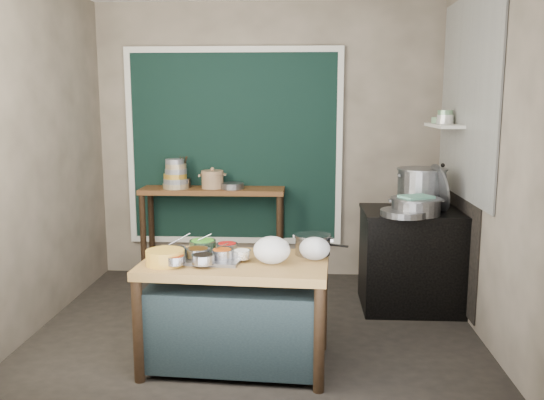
# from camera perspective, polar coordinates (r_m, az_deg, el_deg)

# --- Properties ---
(floor) EXTENTS (3.50, 3.00, 0.02)m
(floor) POSITION_cam_1_polar(r_m,az_deg,el_deg) (4.80, -1.51, -12.58)
(floor) COLOR black
(floor) RESTS_ON ground
(back_wall) EXTENTS (3.50, 0.02, 2.80)m
(back_wall) POSITION_cam_1_polar(r_m,az_deg,el_deg) (5.97, -0.39, 5.75)
(back_wall) COLOR gray
(back_wall) RESTS_ON floor
(left_wall) EXTENTS (0.02, 3.00, 2.80)m
(left_wall) POSITION_cam_1_polar(r_m,az_deg,el_deg) (4.93, -22.48, 4.19)
(left_wall) COLOR gray
(left_wall) RESTS_ON floor
(right_wall) EXTENTS (0.02, 3.00, 2.80)m
(right_wall) POSITION_cam_1_polar(r_m,az_deg,el_deg) (4.66, 20.57, 4.03)
(right_wall) COLOR gray
(right_wall) RESTS_ON floor
(curtain_panel) EXTENTS (2.10, 0.02, 1.90)m
(curtain_panel) POSITION_cam_1_polar(r_m,az_deg,el_deg) (5.96, -3.78, 5.25)
(curtain_panel) COLOR black
(curtain_panel) RESTS_ON back_wall
(curtain_frame) EXTENTS (2.22, 0.03, 2.02)m
(curtain_frame) POSITION_cam_1_polar(r_m,az_deg,el_deg) (5.95, -3.79, 5.24)
(curtain_frame) COLOR beige
(curtain_frame) RESTS_ON back_wall
(tile_panel) EXTENTS (0.02, 1.70, 1.70)m
(tile_panel) POSITION_cam_1_polar(r_m,az_deg,el_deg) (5.16, 18.78, 9.63)
(tile_panel) COLOR #B2B2AA
(tile_panel) RESTS_ON right_wall
(soot_patch) EXTENTS (0.01, 1.30, 1.30)m
(soot_patch) POSITION_cam_1_polar(r_m,az_deg,el_deg) (5.38, 17.88, -2.70)
(soot_patch) COLOR black
(soot_patch) RESTS_ON right_wall
(wall_shelf) EXTENTS (0.22, 0.70, 0.03)m
(wall_shelf) POSITION_cam_1_polar(r_m,az_deg,el_deg) (5.43, 16.72, 7.07)
(wall_shelf) COLOR beige
(wall_shelf) RESTS_ON right_wall
(prep_table) EXTENTS (1.29, 0.80, 0.75)m
(prep_table) POSITION_cam_1_polar(r_m,az_deg,el_deg) (4.04, -3.60, -11.12)
(prep_table) COLOR olive
(prep_table) RESTS_ON floor
(back_counter) EXTENTS (1.45, 0.40, 0.95)m
(back_counter) POSITION_cam_1_polar(r_m,az_deg,el_deg) (5.94, -5.83, -3.35)
(back_counter) COLOR brown
(back_counter) RESTS_ON floor
(stove_block) EXTENTS (0.90, 0.68, 0.85)m
(stove_block) POSITION_cam_1_polar(r_m,az_deg,el_deg) (5.26, 13.87, -5.86)
(stove_block) COLOR black
(stove_block) RESTS_ON floor
(stove_top) EXTENTS (0.92, 0.69, 0.03)m
(stove_top) POSITION_cam_1_polar(r_m,az_deg,el_deg) (5.16, 14.07, -1.15)
(stove_top) COLOR black
(stove_top) RESTS_ON stove_block
(condiment_tray) EXTENTS (0.53, 0.41, 0.02)m
(condiment_tray) POSITION_cam_1_polar(r_m,az_deg,el_deg) (3.96, -6.52, -5.73)
(condiment_tray) COLOR gray
(condiment_tray) RESTS_ON prep_table
(condiment_bowls) EXTENTS (0.61, 0.51, 0.07)m
(condiment_bowls) POSITION_cam_1_polar(r_m,az_deg,el_deg) (3.95, -6.83, -5.14)
(condiment_bowls) COLOR gray
(condiment_bowls) RESTS_ON condiment_tray
(yellow_basin) EXTENTS (0.33, 0.33, 0.10)m
(yellow_basin) POSITION_cam_1_polar(r_m,az_deg,el_deg) (3.88, -10.54, -5.60)
(yellow_basin) COLOR #BF7D3A
(yellow_basin) RESTS_ON prep_table
(saucepan) EXTENTS (0.35, 0.35, 0.14)m
(saucepan) POSITION_cam_1_polar(r_m,az_deg,el_deg) (4.06, 4.05, -4.42)
(saucepan) COLOR gray
(saucepan) RESTS_ON prep_table
(plastic_bag_a) EXTENTS (0.30, 0.27, 0.18)m
(plastic_bag_a) POSITION_cam_1_polar(r_m,az_deg,el_deg) (3.82, -0.02, -4.98)
(plastic_bag_a) COLOR white
(plastic_bag_a) RESTS_ON prep_table
(plastic_bag_b) EXTENTS (0.24, 0.21, 0.16)m
(plastic_bag_b) POSITION_cam_1_polar(r_m,az_deg,el_deg) (3.93, 4.25, -4.81)
(plastic_bag_b) COLOR white
(plastic_bag_b) RESTS_ON prep_table
(bowl_stack) EXTENTS (0.26, 0.26, 0.30)m
(bowl_stack) POSITION_cam_1_polar(r_m,az_deg,el_deg) (5.87, -9.55, 2.41)
(bowl_stack) COLOR tan
(bowl_stack) RESTS_ON back_counter
(utensil_cup) EXTENTS (0.20, 0.20, 0.10)m
(utensil_cup) POSITION_cam_1_polar(r_m,az_deg,el_deg) (5.90, -8.79, 1.69)
(utensil_cup) COLOR gray
(utensil_cup) RESTS_ON back_counter
(ceramic_crock) EXTENTS (0.30, 0.30, 0.16)m
(ceramic_crock) POSITION_cam_1_polar(r_m,az_deg,el_deg) (5.83, -5.92, 1.94)
(ceramic_crock) COLOR #9A7654
(ceramic_crock) RESTS_ON back_counter
(wide_bowl) EXTENTS (0.27, 0.27, 0.06)m
(wide_bowl) POSITION_cam_1_polar(r_m,az_deg,el_deg) (5.78, -3.95, 1.40)
(wide_bowl) COLOR gray
(wide_bowl) RESTS_ON back_counter
(stock_pot) EXTENTS (0.58, 0.58, 0.35)m
(stock_pot) POSITION_cam_1_polar(r_m,az_deg,el_deg) (5.27, 14.58, 1.16)
(stock_pot) COLOR gray
(stock_pot) RESTS_ON stove_top
(pot_lid) EXTENTS (0.16, 0.43, 0.41)m
(pot_lid) POSITION_cam_1_polar(r_m,az_deg,el_deg) (5.14, 16.24, 1.18)
(pot_lid) COLOR gray
(pot_lid) RESTS_ON stove_top
(steamer) EXTENTS (0.47, 0.47, 0.14)m
(steamer) POSITION_cam_1_polar(r_m,az_deg,el_deg) (4.95, 14.07, -0.60)
(steamer) COLOR gray
(steamer) RESTS_ON stove_top
(green_cloth) EXTENTS (0.31, 0.28, 0.02)m
(green_cloth) POSITION_cam_1_polar(r_m,az_deg,el_deg) (4.94, 14.10, 0.31)
(green_cloth) COLOR #67AE94
(green_cloth) RESTS_ON steamer
(shallow_pan) EXTENTS (0.45, 0.45, 0.05)m
(shallow_pan) POSITION_cam_1_polar(r_m,az_deg,el_deg) (4.87, 12.96, -1.26)
(shallow_pan) COLOR gray
(shallow_pan) RESTS_ON stove_top
(shelf_bowl_stack) EXTENTS (0.15, 0.15, 0.12)m
(shelf_bowl_stack) POSITION_cam_1_polar(r_m,az_deg,el_deg) (5.43, 16.75, 7.83)
(shelf_bowl_stack) COLOR silver
(shelf_bowl_stack) RESTS_ON wall_shelf
(shelf_bowl_green) EXTENTS (0.16, 0.16, 0.05)m
(shelf_bowl_green) POSITION_cam_1_polar(r_m,az_deg,el_deg) (5.62, 16.29, 7.60)
(shelf_bowl_green) COLOR gray
(shelf_bowl_green) RESTS_ON wall_shelf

